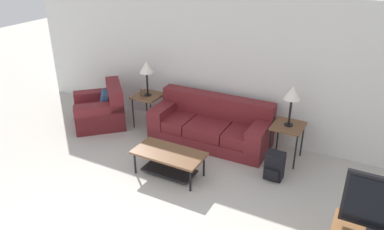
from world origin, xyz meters
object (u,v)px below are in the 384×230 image
(side_table_right, at_px, (288,129))
(table_lamp_right, at_px, (292,94))
(coffee_table, at_px, (169,158))
(side_table_left, at_px, (148,99))
(table_lamp_left, at_px, (146,68))
(backpack, at_px, (274,166))
(armchair, at_px, (101,110))
(couch, at_px, (211,127))

(side_table_right, distance_m, table_lamp_right, 0.61)
(coffee_table, relative_size, side_table_left, 1.72)
(table_lamp_left, xyz_separation_m, backpack, (2.74, -0.63, -0.97))
(coffee_table, bearing_deg, armchair, 156.37)
(couch, relative_size, backpack, 4.80)
(armchair, relative_size, coffee_table, 1.24)
(side_table_right, height_order, table_lamp_right, table_lamp_right)
(coffee_table, xyz_separation_m, side_table_left, (-1.26, 1.31, 0.27))
(couch, bearing_deg, armchair, -171.28)
(coffee_table, distance_m, backpack, 1.63)
(side_table_right, relative_size, table_lamp_right, 0.95)
(side_table_left, distance_m, side_table_right, 2.74)
(armchair, bearing_deg, side_table_left, 22.50)
(table_lamp_right, bearing_deg, side_table_left, -180.00)
(table_lamp_left, distance_m, table_lamp_right, 2.74)
(couch, height_order, side_table_right, couch)
(backpack, bearing_deg, couch, 155.90)
(armchair, relative_size, table_lamp_left, 2.02)
(couch, distance_m, coffee_table, 1.29)
(table_lamp_left, bearing_deg, coffee_table, -46.07)
(backpack, bearing_deg, armchair, 175.80)
(coffee_table, distance_m, side_table_right, 1.99)
(coffee_table, height_order, table_lamp_left, table_lamp_left)
(armchair, xyz_separation_m, side_table_right, (3.62, 0.37, 0.28))
(side_table_left, relative_size, table_lamp_left, 0.95)
(couch, bearing_deg, table_lamp_left, 179.10)
(table_lamp_right, bearing_deg, table_lamp_left, 180.00)
(side_table_left, bearing_deg, backpack, -13.03)
(table_lamp_right, relative_size, backpack, 1.51)
(couch, distance_m, side_table_right, 1.40)
(couch, bearing_deg, backpack, -24.10)
(coffee_table, relative_size, side_table_right, 1.72)
(side_table_right, height_order, backpack, side_table_right)
(couch, xyz_separation_m, backpack, (1.37, -0.61, -0.08))
(table_lamp_left, bearing_deg, couch, -0.90)
(side_table_left, distance_m, table_lamp_right, 2.81)
(couch, xyz_separation_m, table_lamp_left, (-1.37, 0.02, 0.89))
(armchair, xyz_separation_m, backpack, (3.62, -0.27, -0.07))
(couch, height_order, side_table_left, couch)
(table_lamp_left, distance_m, backpack, 2.97)
(couch, distance_m, armchair, 2.28)
(couch, height_order, table_lamp_left, table_lamp_left)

